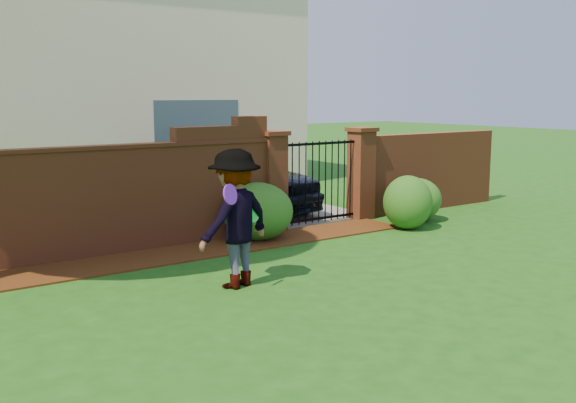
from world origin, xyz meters
TOP-DOWN VIEW (x-y plane):
  - ground at (0.00, 0.00)m, footprint 80.00×80.00m
  - mulch_bed at (-0.95, 3.34)m, footprint 11.10×1.08m
  - brick_wall at (-2.01, 4.00)m, footprint 8.70×0.31m
  - brick_wall_return at (6.60, 4.00)m, footprint 4.00×0.25m
  - pillar_left at (2.40, 4.00)m, footprint 0.50×0.50m
  - pillar_right at (4.60, 4.00)m, footprint 0.50×0.50m
  - iron_gate at (3.50, 4.00)m, footprint 1.78×0.03m
  - driveway at (3.50, 8.00)m, footprint 3.20×8.00m
  - house at (1.00, 12.00)m, footprint 12.40×6.40m
  - car at (3.02, 6.19)m, footprint 2.27×4.78m
  - shrub_left at (1.75, 3.52)m, footprint 1.25×1.25m
  - shrub_middle at (4.61, 2.67)m, footprint 0.94×0.94m
  - shrub_right at (5.36, 3.15)m, footprint 0.98×0.98m
  - man at (-0.03, 1.26)m, footprint 1.33×0.98m
  - frisbee_purple at (-0.33, 0.91)m, footprint 0.27×0.18m
  - frisbee_green at (0.23, 1.28)m, footprint 0.28×0.15m

SIDE VIEW (x-z plane):
  - ground at x=0.00m, z-range -0.01..0.00m
  - driveway at x=3.50m, z-range 0.00..0.01m
  - mulch_bed at x=-0.95m, z-range 0.00..0.03m
  - shrub_right at x=5.36m, z-range 0.00..0.87m
  - shrub_left at x=1.75m, z-range 0.00..1.02m
  - shrub_middle at x=4.61m, z-range 0.00..1.03m
  - car at x=3.02m, z-range 0.00..1.58m
  - brick_wall_return at x=6.60m, z-range 0.00..1.70m
  - iron_gate at x=3.50m, z-range 0.05..1.65m
  - man at x=-0.03m, z-range 0.00..1.85m
  - brick_wall at x=-2.01m, z-range -0.15..2.01m
  - pillar_left at x=2.40m, z-range 0.02..1.90m
  - pillar_right at x=4.60m, z-range 0.02..1.90m
  - frisbee_green at x=0.23m, z-range 0.84..1.12m
  - frisbee_purple at x=-0.33m, z-range 1.19..1.45m
  - house at x=1.00m, z-range 0.01..6.31m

